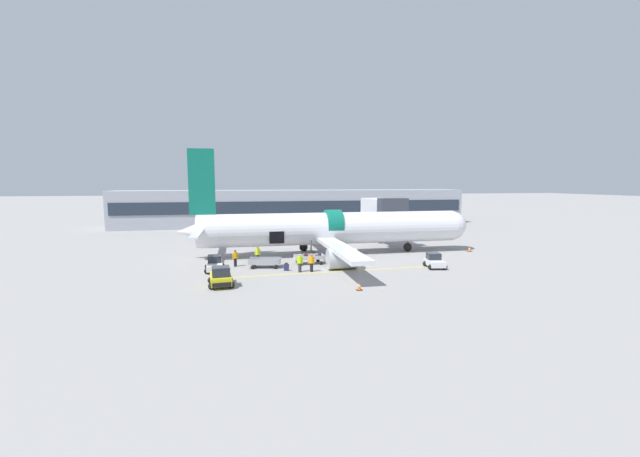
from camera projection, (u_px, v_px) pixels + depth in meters
The scene contains 17 objects.
ground_plane at pixel (350, 263), 42.90m from camera, with size 500.00×500.00×0.00m, color gray.
apron_marking_line at pixel (337, 272), 38.99m from camera, with size 21.16×0.96×0.01m.
terminal_strip at pixel (296, 208), 81.66m from camera, with size 71.22×8.16×7.28m.
jet_bridge_stub at pixel (383, 210), 55.70m from camera, with size 3.85×10.18×6.75m.
airplane at pixel (329, 229), 48.12m from camera, with size 36.24×32.33×12.63m.
baggage_tug_lead at pixel (215, 264), 39.27m from camera, with size 2.11×3.33×1.49m.
baggage_tug_mid at pixel (434, 262), 40.71m from camera, with size 2.26×2.86×1.49m.
baggage_tug_rear at pixel (221, 277), 33.43m from camera, with size 2.36×3.33×1.76m.
baggage_cart_loading at pixel (265, 263), 40.79m from camera, with size 4.27×2.18×1.00m.
baggage_cart_queued at pixel (310, 259), 42.65m from camera, with size 4.19×1.89×1.07m.
ground_crew_loader_a at pixel (235, 258), 41.25m from camera, with size 0.62×0.50×1.79m.
ground_crew_loader_b at pixel (311, 262), 38.83m from camera, with size 0.63×0.51×1.80m.
ground_crew_driver at pixel (258, 254), 43.28m from camera, with size 0.64×0.48×1.84m.
ground_crew_supervisor at pixel (300, 262), 38.68m from camera, with size 0.64×0.46×1.83m.
suitcase_on_tarmac_upright at pixel (286, 267), 39.32m from camera, with size 0.49×0.39×0.81m.
safety_cone_nose at pixel (469, 249), 50.40m from camera, with size 0.60×0.60×0.64m.
safety_cone_engine_left at pixel (359, 286), 32.19m from camera, with size 0.46×0.46×0.70m.
Camera 1 is at (-11.79, -40.61, 8.80)m, focal length 22.00 mm.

